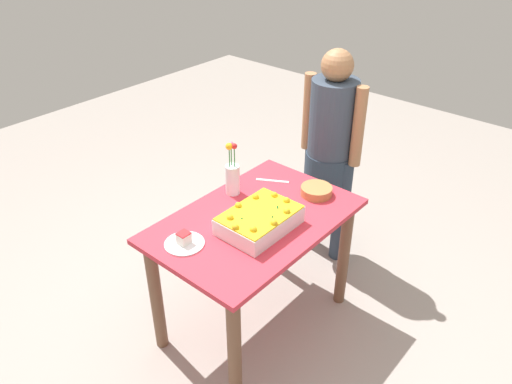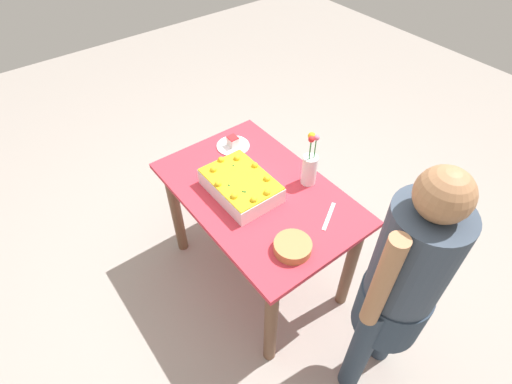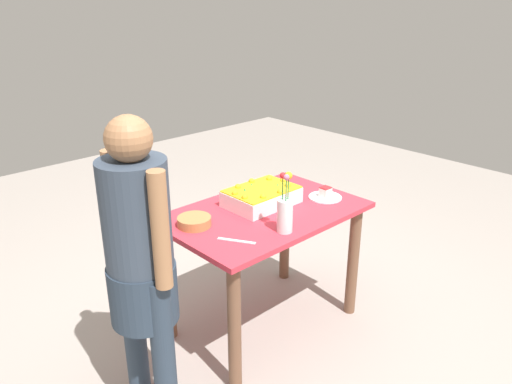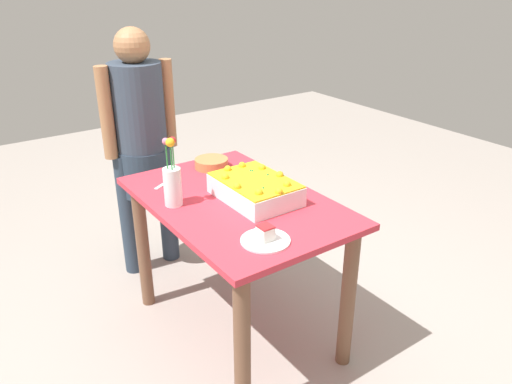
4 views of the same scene
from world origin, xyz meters
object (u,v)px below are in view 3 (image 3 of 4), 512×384
flower_vase (285,212)px  fruit_bowl (194,222)px  sheet_cake (262,196)px  cake_knife (237,241)px  serving_plate_with_slice (325,195)px  person_standing (140,255)px

flower_vase → fruit_bowl: size_ratio=1.80×
sheet_cake → cake_knife: bearing=-148.8°
flower_vase → fruit_bowl: 0.49m
sheet_cake → flower_vase: flower_vase is taller
serving_plate_with_slice → cake_knife: 0.78m
serving_plate_with_slice → person_standing: person_standing is taller
serving_plate_with_slice → cake_knife: (-0.77, -0.06, -0.02)m
flower_vase → person_standing: (-0.76, 0.17, -0.03)m
sheet_cake → serving_plate_with_slice: bearing=-29.1°
cake_knife → serving_plate_with_slice: bearing=64.3°
serving_plate_with_slice → flower_vase: bearing=-163.9°
sheet_cake → person_standing: person_standing is taller
sheet_cake → person_standing: size_ratio=0.27×
person_standing → fruit_bowl: bearing=24.7°
serving_plate_with_slice → flower_vase: 0.55m
sheet_cake → cake_knife: size_ratio=2.04×
serving_plate_with_slice → cake_knife: bearing=-175.6°
cake_knife → fruit_bowl: size_ratio=1.10×
sheet_cake → cake_knife: 0.49m
cake_knife → fruit_bowl: 0.29m
fruit_bowl → flower_vase: bearing=-51.3°
cake_knife → fruit_bowl: fruit_bowl is taller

